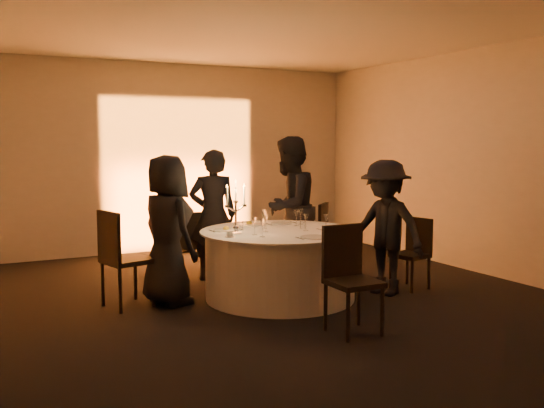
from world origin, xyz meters
name	(u,v)px	position (x,y,z in m)	size (l,w,h in m)	color
floor	(280,297)	(0.00, 0.00, 0.00)	(7.00, 7.00, 0.00)	black
ceiling	(280,27)	(0.00, 0.00, 3.00)	(7.00, 7.00, 0.00)	silver
wall_back	(179,158)	(0.00, 3.50, 1.50)	(7.00, 7.00, 0.00)	#B6B2A9
wall_right	(479,161)	(3.00, 0.00, 1.50)	(7.00, 7.00, 0.00)	#B6B2A9
uplighter_fixture	(187,249)	(0.00, 3.20, 0.05)	(0.25, 0.12, 0.10)	black
banquet_table	(280,264)	(0.00, 0.00, 0.38)	(1.80, 1.80, 0.77)	black
chair_left	(120,253)	(-1.71, 0.40, 0.59)	(0.56, 0.56, 1.04)	black
chair_back_left	(189,241)	(-0.59, 1.40, 0.49)	(0.49, 0.49, 0.87)	black
chair_back_right	(316,233)	(1.11, 1.06, 0.52)	(0.57, 0.57, 0.93)	black
chair_right	(414,249)	(1.65, -0.32, 0.47)	(0.44, 0.44, 0.85)	black
chair_front	(349,272)	(0.01, -1.36, 0.56)	(0.44, 0.44, 0.99)	black
guest_left	(167,230)	(-1.20, 0.33, 0.81)	(0.79, 0.52, 1.62)	black
guest_back_left	(213,215)	(-0.33, 1.20, 0.83)	(0.61, 0.40, 1.66)	black
guest_back_right	(289,207)	(0.60, 0.89, 0.91)	(0.89, 0.69, 1.83)	black
guest_right	(385,228)	(1.16, -0.40, 0.78)	(1.01, 0.58, 1.56)	black
plate_left	(226,229)	(-0.54, 0.26, 0.79)	(0.36, 0.29, 0.08)	white
plate_back_left	(249,224)	(-0.13, 0.55, 0.79)	(0.35, 0.29, 0.08)	white
plate_back_right	(281,223)	(0.26, 0.47, 0.78)	(0.35, 0.25, 0.01)	white
plate_right	(333,229)	(0.59, -0.19, 0.78)	(0.36, 0.27, 0.01)	white
plate_front	(314,237)	(0.07, -0.61, 0.78)	(0.36, 0.28, 0.01)	white
coffee_cup	(230,234)	(-0.68, -0.17, 0.80)	(0.11, 0.11, 0.07)	white
candelabra	(236,215)	(-0.55, -0.02, 0.98)	(0.25, 0.12, 0.59)	silver
wine_glass_a	(262,224)	(-0.38, -0.32, 0.91)	(0.07, 0.07, 0.19)	white
wine_glass_b	(326,219)	(0.42, -0.30, 0.91)	(0.07, 0.07, 0.19)	white
wine_glass_c	(306,219)	(0.24, -0.16, 0.91)	(0.07, 0.07, 0.19)	white
wine_glass_d	(264,214)	(0.00, 0.41, 0.91)	(0.07, 0.07, 0.19)	white
wine_glass_e	(255,222)	(-0.39, -0.16, 0.91)	(0.07, 0.07, 0.19)	white
wine_glass_f	(266,220)	(-0.20, -0.04, 0.91)	(0.07, 0.07, 0.19)	white
wine_glass_g	(296,214)	(0.34, 0.24, 0.91)	(0.07, 0.07, 0.19)	white
wine_glass_h	(301,213)	(0.44, 0.31, 0.91)	(0.07, 0.07, 0.19)	white
wine_glass_i	(264,217)	(-0.09, 0.20, 0.91)	(0.07, 0.07, 0.19)	white
tumbler_a	(240,225)	(-0.36, 0.30, 0.82)	(0.07, 0.07, 0.09)	white
tumbler_b	(303,225)	(0.29, -0.01, 0.82)	(0.07, 0.07, 0.09)	white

